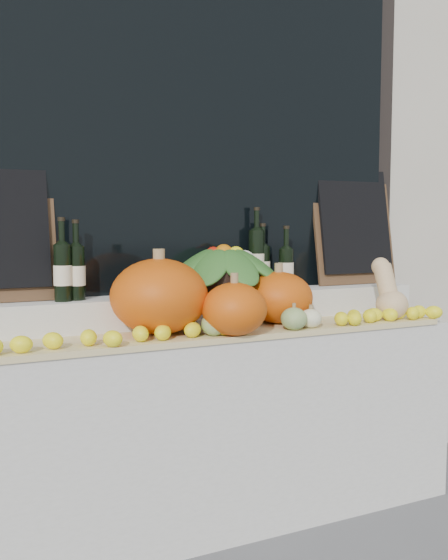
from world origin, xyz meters
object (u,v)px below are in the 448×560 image
at_px(pumpkin_left, 159,296).
at_px(wine_bottle_tall, 257,259).
at_px(butternut_squash, 389,294).
at_px(produce_bowl, 224,268).
at_px(pumpkin_right, 278,297).

bearing_deg(pumpkin_left, wine_bottle_tall, 23.37).
relative_size(butternut_squash, produce_bowl, 0.49).
xyz_separation_m(butternut_squash, produce_bowl, (-0.75, 0.30, 0.13)).
bearing_deg(pumpkin_right, butternut_squash, -11.52).
xyz_separation_m(pumpkin_left, pumpkin_right, (0.60, 0.03, -0.04)).
height_order(pumpkin_left, butternut_squash, pumpkin_left).
bearing_deg(butternut_squash, produce_bowl, 158.19).
relative_size(pumpkin_left, pumpkin_right, 1.29).
relative_size(produce_bowl, wine_bottle_tall, 1.48).
xyz_separation_m(pumpkin_left, produce_bowl, (0.40, 0.21, 0.09)).
distance_m(pumpkin_left, wine_bottle_tall, 0.67).
bearing_deg(pumpkin_left, pumpkin_right, 2.64).
xyz_separation_m(butternut_squash, wine_bottle_tall, (-0.54, 0.35, 0.17)).
xyz_separation_m(pumpkin_left, butternut_squash, (1.15, -0.09, -0.04)).
distance_m(pumpkin_left, pumpkin_right, 0.60).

